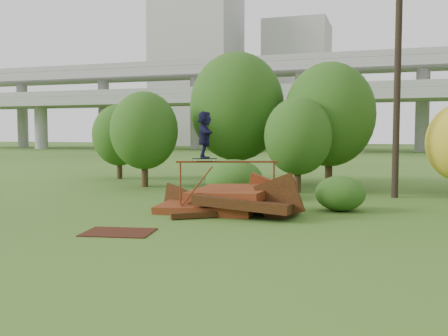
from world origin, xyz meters
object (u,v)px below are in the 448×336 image
(scrap_pile, at_px, (229,202))
(skater, at_px, (205,135))
(flat_plate, at_px, (119,232))
(utility_pole, at_px, (398,66))

(scrap_pile, relative_size, skater, 3.48)
(flat_plate, height_order, utility_pole, utility_pole)
(scrap_pile, bearing_deg, flat_plate, -114.67)
(flat_plate, distance_m, utility_pole, 13.90)
(scrap_pile, height_order, flat_plate, scrap_pile)
(scrap_pile, xyz_separation_m, utility_pole, (5.44, 6.29, 5.15))
(skater, height_order, utility_pole, utility_pole)
(scrap_pile, height_order, utility_pole, utility_pole)
(skater, xyz_separation_m, flat_plate, (-1.17, -3.70, -2.69))
(skater, xyz_separation_m, utility_pole, (6.18, 6.72, 2.86))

